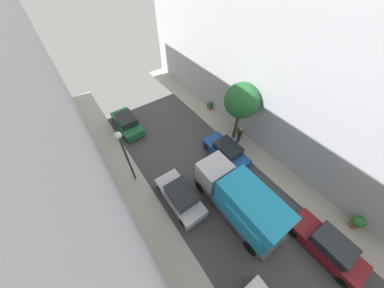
# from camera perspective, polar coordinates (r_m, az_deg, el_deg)

# --- Properties ---
(ground) EXTENTS (32.00, 32.00, 0.00)m
(ground) POSITION_cam_1_polar(r_m,az_deg,el_deg) (14.64, 15.79, -21.79)
(ground) COLOR #423F42
(sidewalk_left) EXTENTS (2.00, 44.00, 0.15)m
(sidewalk_left) POSITION_cam_1_polar(r_m,az_deg,el_deg) (13.43, -1.92, -34.22)
(sidewalk_left) COLOR #A8A399
(sidewalk_left) RESTS_ON ground
(sidewalk_right) EXTENTS (2.00, 44.00, 0.15)m
(sidewalk_right) POSITION_cam_1_polar(r_m,az_deg,el_deg) (17.16, 27.46, -10.82)
(sidewalk_right) COLOR #A8A399
(sidewalk_right) RESTS_ON ground
(parked_car_left_3) EXTENTS (1.78, 4.20, 1.57)m
(parked_car_left_3) POSITION_cam_1_polar(r_m,az_deg,el_deg) (14.18, -3.42, -15.11)
(parked_car_left_3) COLOR silver
(parked_car_left_3) RESTS_ON ground
(parked_car_left_4) EXTENTS (1.78, 4.20, 1.57)m
(parked_car_left_4) POSITION_cam_1_polar(r_m,az_deg,el_deg) (19.90, -18.51, 5.87)
(parked_car_left_4) COLOR #1E6638
(parked_car_left_4) RESTS_ON ground
(parked_car_right_1) EXTENTS (1.78, 4.20, 1.57)m
(parked_car_right_1) POSITION_cam_1_polar(r_m,az_deg,el_deg) (15.35, 34.87, -23.24)
(parked_car_right_1) COLOR maroon
(parked_car_right_1) RESTS_ON ground
(parked_car_right_2) EXTENTS (1.78, 4.20, 1.57)m
(parked_car_right_2) POSITION_cam_1_polar(r_m,az_deg,el_deg) (16.66, 9.99, -2.17)
(parked_car_right_2) COLOR #194799
(parked_car_right_2) RESTS_ON ground
(delivery_truck) EXTENTS (2.26, 6.60, 3.38)m
(delivery_truck) POSITION_cam_1_polar(r_m,az_deg,el_deg) (13.21, 14.01, -15.79)
(delivery_truck) COLOR #4C4C51
(delivery_truck) RESTS_ON ground
(pedestrian) EXTENTS (0.40, 0.36, 1.72)m
(pedestrian) POSITION_cam_1_polar(r_m,az_deg,el_deg) (17.73, 13.76, 2.60)
(pedestrian) COLOR #2D334C
(pedestrian) RESTS_ON sidewalk_right
(street_tree_1) EXTENTS (2.82, 2.82, 5.51)m
(street_tree_1) POSITION_cam_1_polar(r_m,az_deg,el_deg) (16.16, 14.36, 12.14)
(street_tree_1) COLOR brown
(street_tree_1) RESTS_ON sidewalk_right
(potted_plant_0) EXTENTS (0.43, 0.43, 0.67)m
(potted_plant_0) POSITION_cam_1_polar(r_m,az_deg,el_deg) (19.01, 13.64, 3.99)
(potted_plant_0) COLOR brown
(potted_plant_0) RESTS_ON sidewalk_right
(potted_plant_2) EXTENTS (0.75, 0.75, 1.08)m
(potted_plant_2) POSITION_cam_1_polar(r_m,az_deg,el_deg) (17.11, 40.52, -17.06)
(potted_plant_2) COLOR brown
(potted_plant_2) RESTS_ON sidewalk_right
(potted_plant_3) EXTENTS (0.60, 0.60, 0.89)m
(potted_plant_3) POSITION_cam_1_polar(r_m,az_deg,el_deg) (21.32, 5.17, 11.32)
(potted_plant_3) COLOR brown
(potted_plant_3) RESTS_ON sidewalk_right
(lamp_post) EXTENTS (0.44, 0.44, 5.09)m
(lamp_post) POSITION_cam_1_polar(r_m,az_deg,el_deg) (13.54, -19.20, -1.95)
(lamp_post) COLOR #333338
(lamp_post) RESTS_ON sidewalk_left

